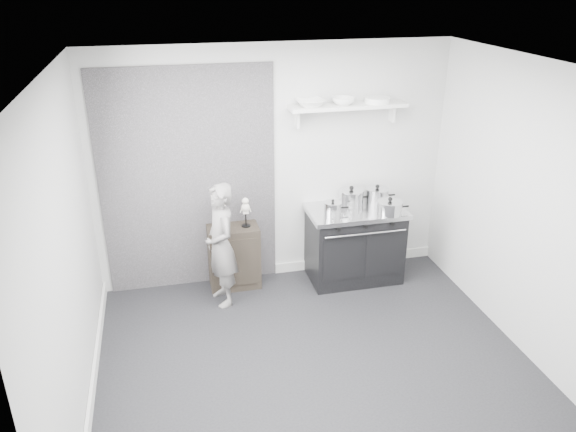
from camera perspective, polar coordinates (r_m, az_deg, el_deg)
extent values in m
plane|color=black|center=(5.41, 2.79, -14.87)|extent=(4.00, 4.00, 0.00)
cube|color=#BBBCB9|center=(6.31, -1.44, 5.04)|extent=(4.00, 0.02, 2.70)
cube|color=#BBBCB9|center=(3.26, 12.24, -15.28)|extent=(4.00, 0.02, 2.70)
cube|color=#BBBCB9|center=(4.59, -21.68, -4.21)|extent=(0.02, 3.60, 2.70)
cube|color=#BBBCB9|center=(5.55, 23.36, 0.33)|extent=(0.02, 3.60, 2.70)
cube|color=silver|center=(4.28, 3.52, 14.65)|extent=(4.00, 3.60, 0.02)
cube|color=black|center=(6.22, -10.02, 3.41)|extent=(1.90, 0.02, 2.50)
cube|color=silver|center=(7.06, 6.69, -4.41)|extent=(2.00, 0.03, 0.12)
cube|color=silver|center=(5.29, -19.28, -16.66)|extent=(0.03, 3.60, 0.12)
cube|color=silver|center=(6.21, 6.13, 11.04)|extent=(1.30, 0.26, 0.04)
cube|color=silver|center=(6.15, 0.94, 9.89)|extent=(0.03, 0.12, 0.20)
cube|color=silver|center=(6.50, 10.54, 10.26)|extent=(0.03, 0.12, 0.20)
cube|color=black|center=(6.61, 6.72, -3.00)|extent=(1.04, 0.62, 0.83)
cube|color=silver|center=(6.43, 6.91, 0.52)|extent=(1.10, 0.67, 0.05)
cube|color=black|center=(6.26, 5.53, -4.32)|extent=(0.44, 0.02, 0.54)
cube|color=black|center=(6.43, 9.76, -3.80)|extent=(0.44, 0.02, 0.54)
cylinder|color=silver|center=(6.19, 7.91, -1.81)|extent=(0.94, 0.02, 0.02)
cylinder|color=black|center=(6.07, 5.15, -1.34)|extent=(0.04, 0.03, 0.04)
cylinder|color=black|center=(6.16, 7.91, -1.05)|extent=(0.04, 0.03, 0.04)
cylinder|color=black|center=(6.28, 10.57, -0.77)|extent=(0.04, 0.03, 0.04)
cube|color=black|center=(6.44, -5.50, -4.15)|extent=(0.57, 0.33, 0.74)
imported|color=slate|center=(6.01, -6.83, -2.97)|extent=(0.43, 0.56, 1.38)
cylinder|color=silver|center=(6.23, 4.56, 0.75)|extent=(0.19, 0.19, 0.13)
cylinder|color=silver|center=(6.20, 4.58, 1.34)|extent=(0.20, 0.20, 0.02)
sphere|color=black|center=(6.19, 4.58, 1.56)|extent=(0.03, 0.03, 0.03)
cylinder|color=black|center=(6.27, 5.74, 0.86)|extent=(0.10, 0.02, 0.02)
cylinder|color=silver|center=(6.48, 6.42, 1.82)|extent=(0.28, 0.28, 0.17)
cylinder|color=silver|center=(6.45, 6.46, 2.58)|extent=(0.29, 0.29, 0.02)
sphere|color=black|center=(6.43, 6.47, 2.85)|extent=(0.05, 0.05, 0.05)
cylinder|color=black|center=(6.54, 7.91, 1.94)|extent=(0.10, 0.02, 0.02)
cylinder|color=silver|center=(6.58, 9.01, 2.00)|extent=(0.27, 0.27, 0.16)
cylinder|color=silver|center=(6.55, 9.06, 2.73)|extent=(0.27, 0.27, 0.02)
sphere|color=black|center=(6.54, 9.08, 2.98)|extent=(0.05, 0.05, 0.05)
cylinder|color=black|center=(6.65, 10.40, 2.12)|extent=(0.10, 0.02, 0.02)
cylinder|color=silver|center=(6.32, 10.28, 0.81)|extent=(0.28, 0.28, 0.13)
cylinder|color=silver|center=(6.30, 10.33, 1.42)|extent=(0.28, 0.28, 0.02)
sphere|color=black|center=(6.28, 10.35, 1.69)|extent=(0.05, 0.05, 0.05)
cylinder|color=black|center=(6.39, 11.74, 0.95)|extent=(0.10, 0.02, 0.02)
imported|color=white|center=(6.07, 2.25, 11.42)|extent=(0.31, 0.31, 0.08)
imported|color=white|center=(6.18, 5.64, 11.55)|extent=(0.24, 0.24, 0.08)
cylinder|color=white|center=(6.32, 9.05, 11.56)|extent=(0.28, 0.28, 0.06)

